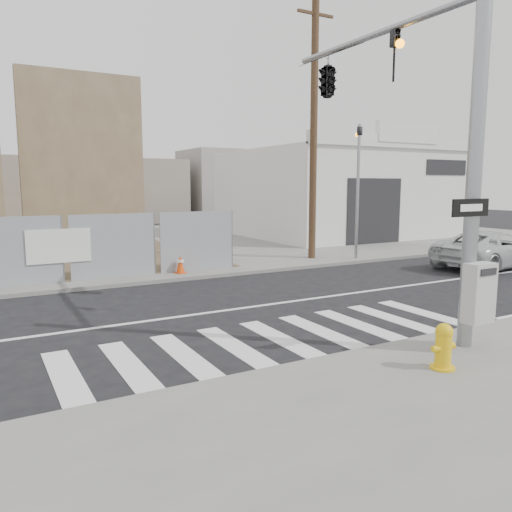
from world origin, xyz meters
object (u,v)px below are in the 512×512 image
auto_shop (342,193)px  traffic_cone_d (180,264)px  suv (491,249)px  signal_pole (368,102)px  fire_hydrant (443,346)px

auto_shop → traffic_cone_d: size_ratio=19.34×
auto_shop → suv: bearing=-102.9°
signal_pole → traffic_cone_d: 8.29m
suv → signal_pole: bearing=102.8°
signal_pole → auto_shop: (11.50, 15.01, -2.25)m
suv → traffic_cone_d: size_ratio=7.79×
fire_hydrant → suv: 11.90m
signal_pole → auto_shop: bearing=52.5°
traffic_cone_d → signal_pole: bearing=-75.2°
fire_hydrant → traffic_cone_d: fire_hydrant is taller
suv → traffic_cone_d: (-10.56, 3.78, -0.25)m
auto_shop → traffic_cone_d: auto_shop is taller
signal_pole → auto_shop: signal_pole is taller
fire_hydrant → traffic_cone_d: (-0.53, 10.18, -0.06)m
traffic_cone_d → suv: bearing=-19.7°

